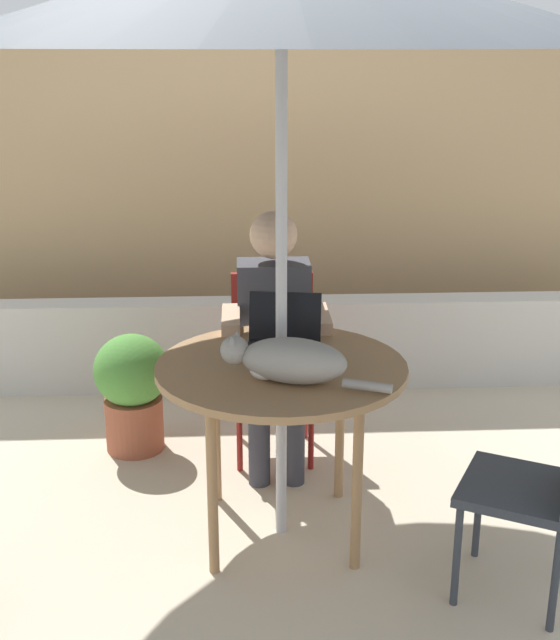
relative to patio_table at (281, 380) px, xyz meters
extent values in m
plane|color=beige|center=(0.00, 0.00, -0.68)|extent=(14.00, 14.00, 0.00)
cube|color=tan|center=(0.00, 2.15, 0.28)|extent=(5.20, 0.08, 1.92)
cube|color=beige|center=(0.00, 1.59, -0.42)|extent=(4.68, 0.20, 0.53)
cylinder|color=#9E754C|center=(0.00, 0.00, 0.05)|extent=(0.99, 0.99, 0.03)
cylinder|color=#9E754C|center=(0.27, 0.27, -0.32)|extent=(0.04, 0.04, 0.72)
cylinder|color=#9E754C|center=(-0.27, 0.27, -0.32)|extent=(0.04, 0.04, 0.72)
cylinder|color=#9E754C|center=(-0.27, -0.27, -0.32)|extent=(0.04, 0.04, 0.72)
cylinder|color=#9E754C|center=(0.27, -0.27, -0.32)|extent=(0.04, 0.04, 0.72)
cylinder|color=#B7B7BC|center=(0.00, 0.00, 0.37)|extent=(0.04, 0.04, 2.10)
cube|color=maroon|center=(0.00, 0.71, -0.26)|extent=(0.40, 0.40, 0.04)
cube|color=maroon|center=(0.00, 0.89, -0.02)|extent=(0.40, 0.04, 0.44)
cylinder|color=maroon|center=(0.17, 0.88, -0.48)|extent=(0.03, 0.03, 0.41)
cylinder|color=maroon|center=(-0.17, 0.88, -0.48)|extent=(0.03, 0.03, 0.41)
cylinder|color=maroon|center=(-0.17, 0.54, -0.48)|extent=(0.03, 0.03, 0.41)
cylinder|color=maroon|center=(0.17, 0.54, -0.48)|extent=(0.03, 0.03, 0.41)
cube|color=#33383F|center=(0.83, -0.45, -0.26)|extent=(0.54, 0.54, 0.04)
cylinder|color=#33383F|center=(0.90, -0.68, -0.48)|extent=(0.03, 0.03, 0.41)
cylinder|color=#33383F|center=(0.76, -0.22, -0.48)|extent=(0.03, 0.03, 0.41)
cylinder|color=#33383F|center=(0.60, -0.52, -0.48)|extent=(0.03, 0.03, 0.41)
cube|color=#3F3F47|center=(0.00, 0.71, 0.03)|extent=(0.34, 0.20, 0.54)
sphere|color=#DBAD89|center=(0.00, 0.70, 0.43)|extent=(0.22, 0.22, 0.22)
cube|color=#383842|center=(-0.08, 0.56, -0.19)|extent=(0.12, 0.30, 0.12)
cylinder|color=#383842|center=(-0.08, 0.41, -0.46)|extent=(0.10, 0.10, 0.44)
cube|color=#383842|center=(0.08, 0.56, -0.19)|extent=(0.12, 0.30, 0.12)
cylinder|color=#383842|center=(0.08, 0.41, -0.46)|extent=(0.10, 0.10, 0.44)
cube|color=#DBAD89|center=(-0.20, 0.49, 0.08)|extent=(0.08, 0.32, 0.08)
cube|color=#DBAD89|center=(0.20, 0.49, 0.08)|extent=(0.08, 0.32, 0.08)
cube|color=black|center=(0.01, 0.15, 0.07)|extent=(0.33, 0.26, 0.02)
cube|color=black|center=(0.03, 0.25, 0.18)|extent=(0.31, 0.10, 0.20)
cube|color=black|center=(0.03, 0.26, 0.18)|extent=(0.30, 0.10, 0.20)
ellipsoid|color=gray|center=(0.04, -0.19, 0.15)|extent=(0.44, 0.30, 0.17)
sphere|color=gray|center=(-0.18, -0.12, 0.17)|extent=(0.11, 0.11, 0.11)
ellipsoid|color=white|center=(-0.07, -0.15, 0.11)|extent=(0.15, 0.15, 0.09)
cylinder|color=gray|center=(0.30, -0.30, 0.09)|extent=(0.18, 0.09, 0.04)
cone|color=gray|center=(-0.17, -0.09, 0.22)|extent=(0.04, 0.04, 0.03)
cone|color=gray|center=(-0.19, -0.15, 0.22)|extent=(0.04, 0.04, 0.03)
cylinder|color=#9E5138|center=(-0.70, 0.80, -0.55)|extent=(0.29, 0.29, 0.27)
ellipsoid|color=#4C8C38|center=(-0.70, 0.80, -0.26)|extent=(0.37, 0.37, 0.36)
camera|label=1|loc=(-0.16, -3.08, 1.26)|focal=47.23mm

